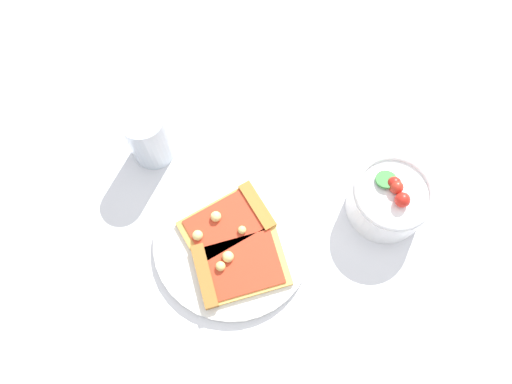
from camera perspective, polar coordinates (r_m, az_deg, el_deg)
name	(u,v)px	position (r m, az deg, el deg)	size (l,w,h in m)	color
ground_plane	(245,247)	(0.78, -1.29, -6.38)	(2.40, 2.40, 0.00)	silver
plate	(234,239)	(0.78, -2.56, -5.43)	(0.25, 0.25, 0.01)	white
pizza_slice_near	(230,221)	(0.78, -2.98, -3.39)	(0.14, 0.16, 0.02)	gold
pizza_slice_far	(234,267)	(0.76, -2.50, -8.62)	(0.16, 0.16, 0.02)	#E5B256
salad_bowl	(389,199)	(0.79, 15.05, -0.81)	(0.12, 0.12, 0.09)	white
soda_glass	(149,137)	(0.81, -12.21, 6.18)	(0.07, 0.07, 0.11)	silver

